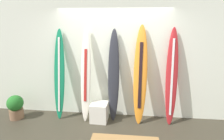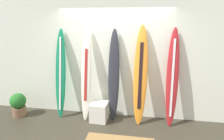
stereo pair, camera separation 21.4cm
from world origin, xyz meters
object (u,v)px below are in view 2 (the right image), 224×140
object	(u,v)px
surfboard_emerald	(61,74)
surfboard_charcoal	(114,77)
surfboard_sunset	(140,76)
surfboard_ivory	(86,76)
display_block_left	(99,112)
potted_plant	(18,104)
surfboard_crimson	(172,78)

from	to	relation	value
surfboard_emerald	surfboard_charcoal	distance (m)	1.25
surfboard_sunset	surfboard_charcoal	bearing A→B (deg)	175.76
surfboard_ivory	surfboard_sunset	distance (m)	1.21
surfboard_emerald	display_block_left	bearing A→B (deg)	-7.68
surfboard_ivory	potted_plant	size ratio (longest dim) A/B	3.71
display_block_left	potted_plant	size ratio (longest dim) A/B	0.76
surfboard_ivory	display_block_left	bearing A→B (deg)	-17.27
surfboard_crimson	display_block_left	world-z (taller)	surfboard_crimson
surfboard_crimson	surfboard_sunset	bearing A→B (deg)	-178.66
surfboard_emerald	surfboard_crimson	size ratio (longest dim) A/B	0.98
surfboard_emerald	surfboard_charcoal	bearing A→B (deg)	1.16
surfboard_charcoal	surfboard_crimson	distance (m)	1.26
surfboard_crimson	surfboard_charcoal	bearing A→B (deg)	178.72
surfboard_charcoal	surfboard_crimson	bearing A→B (deg)	-1.28
surfboard_emerald	surfboard_crimson	distance (m)	2.50
surfboard_ivory	surfboard_sunset	size ratio (longest dim) A/B	0.97
surfboard_ivory	surfboard_crimson	world-z (taller)	surfboard_crimson
display_block_left	surfboard_ivory	bearing A→B (deg)	162.73
surfboard_ivory	surfboard_sunset	world-z (taller)	surfboard_sunset
surfboard_charcoal	display_block_left	bearing A→B (deg)	-154.06
surfboard_sunset	display_block_left	distance (m)	1.24
surfboard_crimson	display_block_left	xyz separation A→B (m)	(-1.57, -0.12, -0.84)
surfboard_emerald	surfboard_charcoal	world-z (taller)	surfboard_charcoal
display_block_left	surfboard_crimson	bearing A→B (deg)	4.50
surfboard_emerald	surfboard_crimson	xyz separation A→B (m)	(2.50, -0.00, 0.02)
surfboard_charcoal	potted_plant	size ratio (longest dim) A/B	3.67
surfboard_sunset	surfboard_crimson	xyz separation A→B (m)	(0.67, 0.02, -0.01)
surfboard_ivory	potted_plant	distance (m)	1.82
potted_plant	display_block_left	bearing A→B (deg)	2.78
surfboard_emerald	surfboard_ivory	bearing A→B (deg)	-2.69
display_block_left	surfboard_emerald	bearing A→B (deg)	172.32
surfboard_charcoal	potted_plant	distance (m)	2.40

